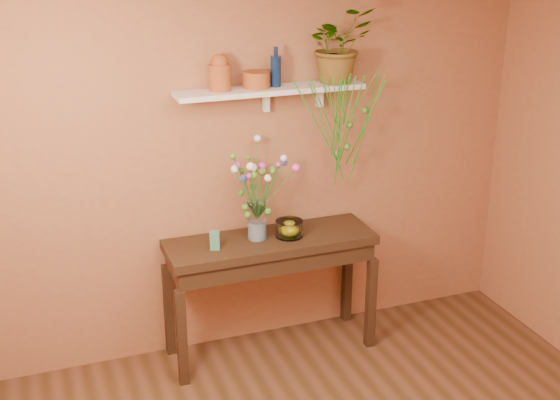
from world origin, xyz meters
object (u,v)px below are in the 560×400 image
(sideboard, at_px, (271,255))
(glass_vase, at_px, (257,223))
(terracotta_jug, at_px, (220,73))
(bouquet, at_px, (258,177))
(spider_plant, at_px, (338,45))
(blue_bottle, at_px, (276,71))
(glass_bowl, at_px, (289,229))

(sideboard, distance_m, glass_vase, 0.26)
(terracotta_jug, relative_size, bouquet, 0.44)
(sideboard, xyz_separation_m, spider_plant, (0.55, 0.14, 1.42))
(bouquet, bearing_deg, blue_bottle, 36.94)
(glass_vase, xyz_separation_m, glass_bowl, (0.23, -0.04, -0.06))
(terracotta_jug, xyz_separation_m, bouquet, (0.21, -0.14, -0.69))
(blue_bottle, bearing_deg, sideboard, -123.69)
(spider_plant, height_order, glass_vase, spider_plant)
(blue_bottle, bearing_deg, bouquet, -143.06)
(terracotta_jug, height_order, blue_bottle, blue_bottle)
(glass_bowl, bearing_deg, spider_plant, 21.16)
(spider_plant, height_order, glass_bowl, spider_plant)
(terracotta_jug, xyz_separation_m, glass_bowl, (0.43, -0.16, -1.10))
(sideboard, bearing_deg, bouquet, 177.36)
(glass_vase, distance_m, glass_bowl, 0.24)
(sideboard, distance_m, bouquet, 0.60)
(glass_vase, bearing_deg, terracotta_jug, 148.45)
(terracotta_jug, relative_size, glass_bowl, 1.23)
(sideboard, xyz_separation_m, blue_bottle, (0.09, 0.14, 1.28))
(glass_bowl, bearing_deg, bouquet, 174.93)
(terracotta_jug, bearing_deg, sideboard, -26.07)
(bouquet, bearing_deg, sideboard, -2.64)
(glass_vase, bearing_deg, glass_bowl, -8.92)
(bouquet, bearing_deg, glass_bowl, -5.07)
(blue_bottle, relative_size, bouquet, 0.48)
(terracotta_jug, xyz_separation_m, spider_plant, (0.84, 0.00, 0.14))
(blue_bottle, distance_m, glass_bowl, 1.11)
(spider_plant, bearing_deg, sideboard, -165.28)
(terracotta_jug, relative_size, glass_vase, 0.89)
(sideboard, xyz_separation_m, bouquet, (-0.09, 0.00, 0.59))
(terracotta_jug, distance_m, spider_plant, 0.85)
(terracotta_jug, distance_m, blue_bottle, 0.39)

